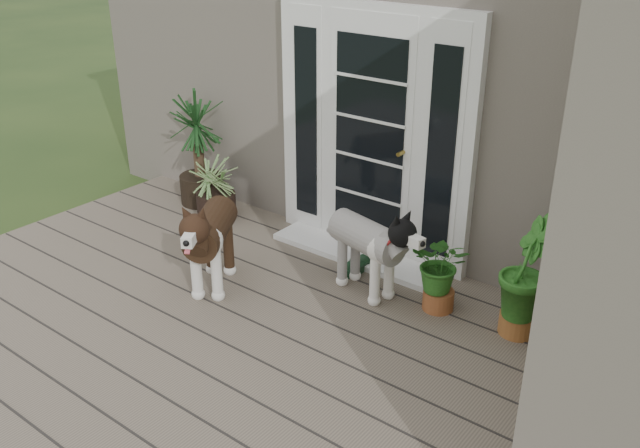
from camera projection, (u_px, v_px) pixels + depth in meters
The scene contains 14 objects.
deck at pixel (208, 382), 4.57m from camera, with size 6.20×4.60×0.12m, color #6B5B4C.
house_main at pixel (501, 56), 6.98m from camera, with size 7.40×4.00×3.10m, color #665E54.
door_unit at pixel (372, 134), 5.77m from camera, with size 1.90×0.14×2.15m, color white.
door_step at pixel (356, 253), 6.08m from camera, with size 1.60×0.40×0.05m, color white.
brindle_dog at pixel (212, 244), 5.45m from camera, with size 0.39×0.91×0.76m, color #3A2415, non-canonical shape.
white_dog at pixel (366, 252), 5.38m from camera, with size 0.37×0.85×0.71m, color beige, non-canonical shape.
spider_plant at pixel (215, 185), 6.68m from camera, with size 0.64×0.64×0.69m, color #8E9F62, non-canonical shape.
yucca at pixel (198, 148), 6.92m from camera, with size 0.82×0.82×1.18m, color black, non-canonical shape.
herb_a at pixel (440, 277), 5.17m from camera, with size 0.43×0.43×0.55m, color #235D1A.
herb_b at pixel (522, 292), 4.85m from camera, with size 0.46×0.46×0.69m, color #164F18.
herb_c at pixel (622, 331), 4.46m from camera, with size 0.40×0.40×0.62m, color #195919.
sapling at pixel (580, 281), 4.12m from camera, with size 0.46×0.46×1.55m, color #235117, non-canonical shape.
clog_left at pixel (351, 267), 5.80m from camera, with size 0.13×0.29×0.09m, color #163820, non-canonical shape.
clog_right at pixel (358, 266), 5.81m from camera, with size 0.15×0.31×0.09m, color black, non-canonical shape.
Camera 1 is at (2.85, -2.06, 2.96)m, focal length 38.38 mm.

